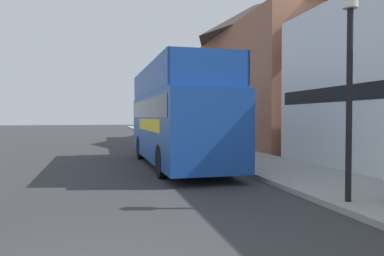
% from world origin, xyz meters
% --- Properties ---
extents(ground_plane, '(144.00, 144.00, 0.00)m').
position_xyz_m(ground_plane, '(0.00, 21.00, 0.00)').
color(ground_plane, '#333335').
extents(sidewalk, '(3.29, 108.00, 0.14)m').
position_xyz_m(sidewalk, '(6.80, 18.00, 0.07)').
color(sidewalk, '#999993').
rests_on(sidewalk, ground_plane).
extents(brick_terrace_rear, '(6.00, 18.76, 10.32)m').
position_xyz_m(brick_terrace_rear, '(11.45, 22.26, 5.16)').
color(brick_terrace_rear, '#9E664C').
rests_on(brick_terrace_rear, ground_plane).
extents(tour_bus, '(2.71, 9.65, 3.97)m').
position_xyz_m(tour_bus, '(3.33, 10.92, 1.82)').
color(tour_bus, '#19479E').
rests_on(tour_bus, ground_plane).
extents(parked_car_ahead_of_bus, '(1.76, 4.15, 1.56)m').
position_xyz_m(parked_car_ahead_of_bus, '(4.06, 18.51, 0.72)').
color(parked_car_ahead_of_bus, maroon).
rests_on(parked_car_ahead_of_bus, ground_plane).
extents(lamp_post_nearest, '(0.35, 0.35, 4.86)m').
position_xyz_m(lamp_post_nearest, '(5.62, 3.12, 3.48)').
color(lamp_post_nearest, black).
rests_on(lamp_post_nearest, sidewalk).
extents(lamp_post_second, '(0.35, 0.35, 4.73)m').
position_xyz_m(lamp_post_second, '(5.51, 11.96, 3.40)').
color(lamp_post_second, black).
rests_on(lamp_post_second, sidewalk).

